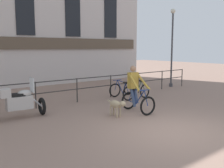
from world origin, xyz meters
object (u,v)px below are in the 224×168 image
parked_bicycle_mid_left (136,89)px  parked_motorcycle (19,102)px  street_lamp (172,44)px  cyclist_with_bike (136,91)px  parked_bicycle_near_lamp (122,91)px  dog (117,105)px

parked_bicycle_mid_left → parked_motorcycle: bearing=-1.1°
street_lamp → cyclist_with_bike: bearing=-152.8°
parked_bicycle_near_lamp → street_lamp: size_ratio=0.25×
parked_motorcycle → parked_bicycle_near_lamp: size_ratio=1.47×
cyclist_with_bike → street_lamp: size_ratio=0.37×
cyclist_with_bike → parked_bicycle_mid_left: size_ratio=1.47×
cyclist_with_bike → parked_motorcycle: 4.11m
dog → parked_motorcycle: size_ratio=0.54×
cyclist_with_bike → parked_motorcycle: cyclist_with_bike is taller
parked_bicycle_mid_left → street_lamp: (3.84, 0.94, 2.22)m
dog → parked_motorcycle: parked_motorcycle is taller
cyclist_with_bike → street_lamp: street_lamp is taller
dog → parked_bicycle_near_lamp: size_ratio=0.79×
parked_bicycle_mid_left → street_lamp: size_ratio=0.25×
parked_motorcycle → cyclist_with_bike: bearing=-110.3°
cyclist_with_bike → parked_bicycle_near_lamp: (1.19, 2.14, -0.41)m
cyclist_with_bike → street_lamp: bearing=33.2°
parked_bicycle_near_lamp → parked_bicycle_mid_left: (0.96, -0.00, 0.00)m
parked_bicycle_mid_left → street_lamp: 4.53m
parked_motorcycle → street_lamp: street_lamp is taller
parked_motorcycle → dog: bearing=-120.2°
cyclist_with_bike → parked_motorcycle: (-3.68, 1.81, -0.20)m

